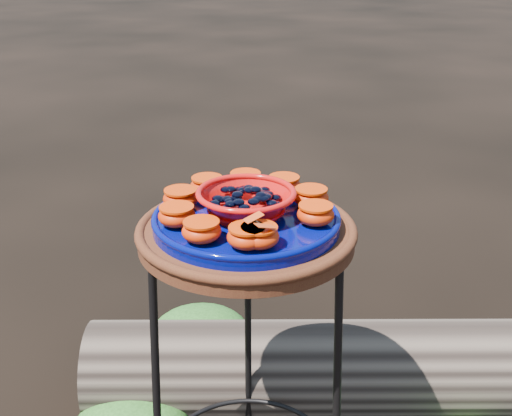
{
  "coord_description": "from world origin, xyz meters",
  "views": [
    {
      "loc": [
        0.01,
        -1.11,
        1.25
      ],
      "look_at": [
        0.02,
        0.0,
        0.77
      ],
      "focal_mm": 45.0,
      "sensor_mm": 36.0,
      "label": 1
    }
  ],
  "objects_px": {
    "terracotta_saucer": "(246,235)",
    "cobalt_plate": "(246,221)",
    "red_bowl": "(246,204)",
    "driftwood_log": "(352,369)",
    "plant_stand": "(247,388)"
  },
  "relations": [
    {
      "from": "plant_stand",
      "to": "driftwood_log",
      "type": "relative_size",
      "value": 0.48
    },
    {
      "from": "terracotta_saucer",
      "to": "cobalt_plate",
      "type": "height_order",
      "value": "cobalt_plate"
    },
    {
      "from": "plant_stand",
      "to": "terracotta_saucer",
      "type": "relative_size",
      "value": 1.68
    },
    {
      "from": "plant_stand",
      "to": "terracotta_saucer",
      "type": "bearing_deg",
      "value": 0.0
    },
    {
      "from": "terracotta_saucer",
      "to": "red_bowl",
      "type": "height_order",
      "value": "red_bowl"
    },
    {
      "from": "driftwood_log",
      "to": "plant_stand",
      "type": "bearing_deg",
      "value": -129.86
    },
    {
      "from": "red_bowl",
      "to": "plant_stand",
      "type": "bearing_deg",
      "value": 0.0
    },
    {
      "from": "cobalt_plate",
      "to": "red_bowl",
      "type": "xyz_separation_m",
      "value": [
        0.0,
        0.0,
        0.04
      ]
    },
    {
      "from": "plant_stand",
      "to": "driftwood_log",
      "type": "bearing_deg",
      "value": 50.14
    },
    {
      "from": "plant_stand",
      "to": "terracotta_saucer",
      "type": "distance_m",
      "value": 0.37
    },
    {
      "from": "terracotta_saucer",
      "to": "red_bowl",
      "type": "relative_size",
      "value": 2.33
    },
    {
      "from": "cobalt_plate",
      "to": "red_bowl",
      "type": "bearing_deg",
      "value": 0.0
    },
    {
      "from": "terracotta_saucer",
      "to": "driftwood_log",
      "type": "distance_m",
      "value": 0.73
    },
    {
      "from": "red_bowl",
      "to": "driftwood_log",
      "type": "bearing_deg",
      "value": 50.14
    },
    {
      "from": "terracotta_saucer",
      "to": "driftwood_log",
      "type": "xyz_separation_m",
      "value": [
        0.29,
        0.35,
        -0.58
      ]
    }
  ]
}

